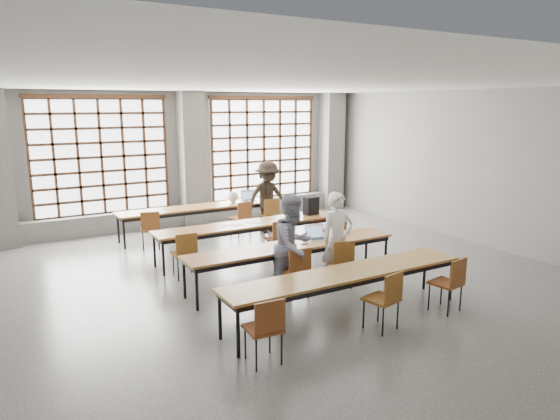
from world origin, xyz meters
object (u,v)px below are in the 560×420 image
(chair_near_left, at_px, (266,324))
(plastic_bag, at_px, (233,197))
(chair_mid_centre, at_px, (280,236))
(green_box, at_px, (288,241))
(laptop_front, at_px, (316,236))
(desk_row_c, at_px, (293,248))
(red_pouch, at_px, (263,325))
(chair_mid_right, at_px, (336,228))
(chair_front_left, at_px, (297,267))
(backpack, at_px, (311,206))
(chair_mid_left, at_px, (185,250))
(student_back, at_px, (268,197))
(mouse, at_px, (337,237))
(student_male, at_px, (337,240))
(student_female, at_px, (293,246))
(chair_back_left, at_px, (150,226))
(chair_front_right, at_px, (341,259))
(chair_near_mid, at_px, (386,295))
(chair_near_right, at_px, (451,279))
(phone, at_px, (304,244))
(desk_row_d, at_px, (347,276))
(desk_row_a, at_px, (201,209))
(desk_row_b, at_px, (248,226))
(chair_back_right, at_px, (270,212))
(laptop_back, at_px, (249,198))
(chair_back_mid, at_px, (242,215))

(chair_near_left, bearing_deg, plastic_bag, 68.60)
(chair_mid_centre, relative_size, green_box, 3.52)
(laptop_front, relative_size, green_box, 1.63)
(desk_row_c, relative_size, red_pouch, 20.00)
(chair_mid_right, distance_m, green_box, 2.21)
(chair_front_left, bearing_deg, backpack, 52.45)
(plastic_bag, bearing_deg, chair_mid_left, -128.66)
(student_back, relative_size, mouse, 18.19)
(chair_mid_right, distance_m, laptop_front, 1.71)
(green_box, bearing_deg, mouse, -5.71)
(desk_row_c, relative_size, chair_mid_right, 4.55)
(student_male, relative_size, student_female, 0.97)
(chair_mid_left, relative_size, student_male, 0.52)
(chair_mid_right, relative_size, chair_front_left, 1.00)
(chair_back_left, bearing_deg, chair_near_left, -91.76)
(chair_front_right, height_order, chair_near_left, same)
(chair_back_left, xyz_separation_m, student_back, (3.02, 0.13, 0.35))
(chair_near_mid, bearing_deg, chair_front_right, 74.96)
(chair_mid_right, distance_m, chair_near_mid, 3.90)
(student_male, bearing_deg, chair_back_left, 122.06)
(chair_mid_centre, distance_m, student_back, 2.53)
(chair_front_left, bearing_deg, red_pouch, -132.85)
(chair_mid_centre, bearing_deg, student_male, -84.21)
(desk_row_c, xyz_separation_m, chair_mid_centre, (0.43, 1.22, -0.13))
(chair_front_right, xyz_separation_m, backpack, (1.05, 2.52, 0.39))
(chair_mid_left, height_order, laptop_front, laptop_front)
(chair_near_right, bearing_deg, phone, 119.82)
(phone, bearing_deg, backpack, 53.93)
(desk_row_d, distance_m, chair_near_left, 1.82)
(desk_row_a, relative_size, chair_mid_right, 4.55)
(chair_front_left, bearing_deg, mouse, 25.85)
(chair_back_left, height_order, chair_near_left, same)
(desk_row_d, xyz_separation_m, student_male, (0.68, 1.16, 0.18))
(chair_near_mid, distance_m, student_back, 5.96)
(laptop_front, height_order, phone, laptop_front)
(desk_row_c, height_order, chair_front_right, chair_front_right)
(desk_row_b, xyz_separation_m, chair_front_right, (0.55, -2.47, -0.13))
(chair_back_left, relative_size, chair_mid_centre, 1.00)
(student_back, distance_m, red_pouch, 6.57)
(chair_mid_centre, bearing_deg, chair_back_right, 65.85)
(chair_front_left, relative_size, mouse, 8.98)
(chair_mid_right, relative_size, backpack, 2.20)
(chair_back_left, height_order, student_male, student_male)
(laptop_back, bearing_deg, chair_mid_right, -77.20)
(chair_near_mid, bearing_deg, chair_mid_centre, 85.32)
(chair_back_left, height_order, chair_near_right, same)
(chair_mid_right, height_order, student_female, student_female)
(student_female, distance_m, student_back, 4.37)
(chair_back_mid, bearing_deg, green_box, -101.52)
(chair_near_mid, bearing_deg, chair_near_right, -0.02)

